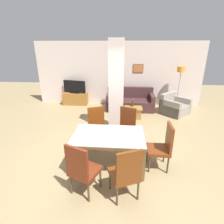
% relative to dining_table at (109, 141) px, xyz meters
% --- Properties ---
extents(ground_plane, '(18.00, 18.00, 0.00)m').
position_rel_dining_table_xyz_m(ground_plane, '(0.00, 0.00, -0.60)').
color(ground_plane, '#9E885E').
extents(back_wall, '(7.20, 0.09, 2.70)m').
position_rel_dining_table_xyz_m(back_wall, '(0.00, 4.46, 0.75)').
color(back_wall, silver).
rests_on(back_wall, ground_plane).
extents(divider_pillar, '(0.42, 0.38, 2.70)m').
position_rel_dining_table_xyz_m(divider_pillar, '(0.06, 1.73, 0.75)').
color(divider_pillar, silver).
rests_on(divider_pillar, ground_plane).
extents(dining_table, '(1.51, 0.99, 0.75)m').
position_rel_dining_table_xyz_m(dining_table, '(0.00, 0.00, 0.00)').
color(dining_table, brown).
rests_on(dining_table, ground_plane).
extents(dining_chair_near_right, '(0.60, 0.60, 1.02)m').
position_rel_dining_table_xyz_m(dining_chair_near_right, '(0.37, -0.89, -0.05)').
color(dining_chair_near_right, '#673211').
rests_on(dining_chair_near_right, ground_plane).
extents(dining_chair_far_left, '(0.61, 0.61, 1.02)m').
position_rel_dining_table_xyz_m(dining_chair_far_left, '(-0.37, 0.86, -0.05)').
color(dining_chair_far_left, '#6A310E').
rests_on(dining_chair_far_left, ground_plane).
extents(dining_chair_near_left, '(0.61, 0.61, 1.02)m').
position_rel_dining_table_xyz_m(dining_chair_near_left, '(-0.37, -0.85, -0.05)').
color(dining_chair_near_left, maroon).
rests_on(dining_chair_near_left, ground_plane).
extents(dining_chair_far_right, '(0.60, 0.60, 1.02)m').
position_rel_dining_table_xyz_m(dining_chair_far_right, '(0.37, 0.90, -0.05)').
color(dining_chair_far_right, '#672E13').
rests_on(dining_chair_far_right, ground_plane).
extents(dining_chair_head_right, '(0.46, 0.46, 1.02)m').
position_rel_dining_table_xyz_m(dining_chair_head_right, '(1.14, 0.00, -0.05)').
color(dining_chair_head_right, brown).
rests_on(dining_chair_head_right, ground_plane).
extents(sofa, '(1.91, 0.91, 0.88)m').
position_rel_dining_table_xyz_m(sofa, '(0.54, 3.75, -0.30)').
color(sofa, '#442729').
rests_on(sofa, ground_plane).
extents(armchair, '(1.25, 1.25, 0.79)m').
position_rel_dining_table_xyz_m(armchair, '(2.24, 3.34, -0.32)').
color(armchair, gray).
rests_on(armchair, ground_plane).
extents(coffee_table, '(0.65, 0.47, 0.40)m').
position_rel_dining_table_xyz_m(coffee_table, '(0.63, 2.78, -0.39)').
color(coffee_table, olive).
rests_on(coffee_table, ground_plane).
extents(bottle, '(0.08, 0.08, 0.28)m').
position_rel_dining_table_xyz_m(bottle, '(0.61, 2.91, -0.09)').
color(bottle, '#4C2D14').
rests_on(bottle, coffee_table).
extents(tv_stand, '(1.09, 0.40, 0.54)m').
position_rel_dining_table_xyz_m(tv_stand, '(-1.91, 4.18, -0.33)').
color(tv_stand, '#9F662A').
rests_on(tv_stand, ground_plane).
extents(tv_screen, '(1.03, 0.29, 0.56)m').
position_rel_dining_table_xyz_m(tv_screen, '(-1.91, 4.18, 0.21)').
color(tv_screen, black).
rests_on(tv_screen, tv_stand).
extents(floor_lamp, '(0.32, 0.32, 1.75)m').
position_rel_dining_table_xyz_m(floor_lamp, '(2.51, 3.96, 0.88)').
color(floor_lamp, '#B7B7BC').
rests_on(floor_lamp, ground_plane).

